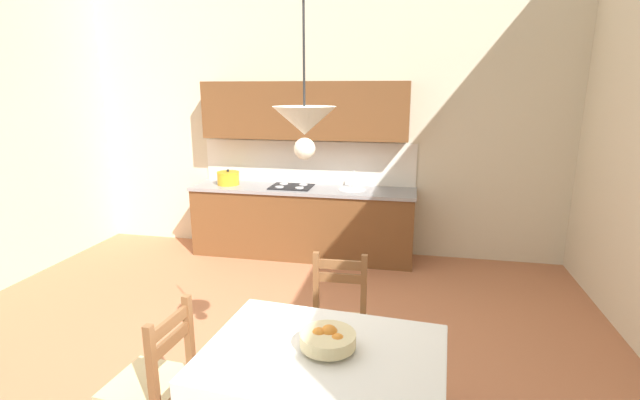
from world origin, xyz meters
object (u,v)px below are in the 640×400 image
Objects in this scene: kitchen_cabinetry at (303,190)px; pendant_lamp at (304,123)px; dining_chair_tv_side at (154,383)px; fruit_bowl at (328,339)px; dining_chair_kitchen_side at (337,323)px; dining_table at (323,373)px.

pendant_lamp reaches higher than kitchen_cabinetry.
dining_chair_tv_side is (-0.05, -3.41, -0.41)m from kitchen_cabinetry.
dining_chair_kitchen_side is at bearing 96.04° from fruit_bowl.
dining_chair_kitchen_side is (0.93, 0.91, 0.00)m from dining_chair_tv_side.
kitchen_cabinetry is 3.53m from pendant_lamp.
fruit_bowl is at bearing 3.64° from dining_chair_tv_side.
dining_chair_kitchen_side is (0.88, -2.50, -0.41)m from kitchen_cabinetry.
dining_chair_kitchen_side reaches higher than dining_table.
kitchen_cabinetry is 3.48m from fruit_bowl.
dining_chair_kitchen_side is at bearing 94.51° from dining_table.
dining_chair_kitchen_side is (-0.07, 0.86, -0.18)m from dining_table.
fruit_bowl is (0.97, -3.34, -0.04)m from kitchen_cabinetry.
dining_chair_tv_side is 3.10× the size of fruit_bowl.
kitchen_cabinetry is 9.45× the size of fruit_bowl.
pendant_lamp is (-0.12, 0.11, 1.33)m from dining_table.
dining_chair_tv_side reaches higher than dining_table.
kitchen_cabinetry is 3.05× the size of dining_chair_kitchen_side.
pendant_lamp reaches higher than fruit_bowl.
pendant_lamp is at bearing -93.96° from dining_chair_kitchen_side.
kitchen_cabinetry is at bearing 105.71° from dining_table.
dining_chair_tv_side is 1.16× the size of pendant_lamp.
pendant_lamp is (0.88, 0.16, 1.50)m from dining_chair_tv_side.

